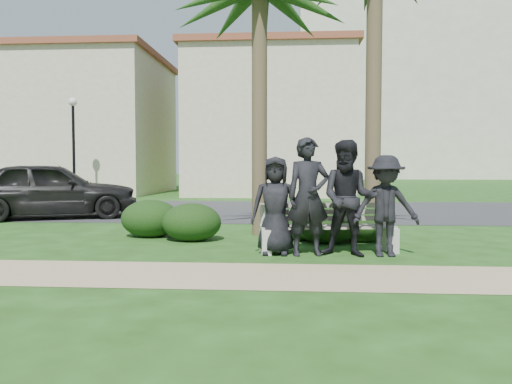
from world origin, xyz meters
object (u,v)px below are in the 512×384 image
man_d (386,206)px  man_c (349,198)px  street_lamp (73,130)px  car_a (51,190)px  man_a (275,206)px  park_bench (328,231)px  man_b (308,197)px

man_d → man_c: bearing=-179.0°
street_lamp → car_a: bearing=-70.6°
man_a → man_d: man_d is taller
street_lamp → man_d: (10.59, -12.24, -2.13)m
park_bench → car_a: (-7.26, 4.96, 0.43)m
park_bench → man_a: man_a is taller
man_d → street_lamp: bearing=128.1°
park_bench → man_b: (-0.35, -0.34, 0.60)m
man_a → man_b: man_b is taller
man_c → man_d: (0.59, 0.04, -0.12)m
man_b → car_a: 8.71m
man_a → man_c: man_c is taller
man_a → man_b: bearing=-4.9°
park_bench → man_c: 0.75m
man_c → man_b: bearing=-170.0°
street_lamp → park_bench: street_lamp is taller
man_c → man_d: 0.61m
man_d → car_a: man_d is taller
street_lamp → man_d: street_lamp is taller
man_b → car_a: size_ratio=0.42×
street_lamp → man_c: 15.96m
street_lamp → car_a: size_ratio=0.93×
man_c → car_a: 9.25m
car_a → street_lamp: bearing=-1.9°
street_lamp → man_a: bearing=-54.1°
man_a → car_a: bearing=142.7°
street_lamp → man_c: size_ratio=2.30×
park_bench → car_a: car_a is taller
street_lamp → man_a: size_ratio=2.67×
street_lamp → car_a: 7.67m
street_lamp → man_d: size_ratio=2.65×
man_a → car_a: 8.26m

